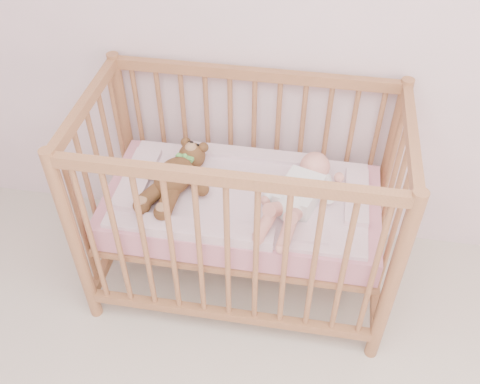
# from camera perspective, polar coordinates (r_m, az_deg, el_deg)

# --- Properties ---
(crib) EXTENTS (1.36, 0.76, 1.00)m
(crib) POSITION_cam_1_polar(r_m,az_deg,el_deg) (2.41, 0.20, -1.28)
(crib) COLOR #B1784B
(crib) RESTS_ON floor
(mattress) EXTENTS (1.22, 0.62, 0.13)m
(mattress) POSITION_cam_1_polar(r_m,az_deg,el_deg) (2.42, 0.20, -1.53)
(mattress) COLOR pink
(mattress) RESTS_ON crib
(blanket) EXTENTS (1.10, 0.58, 0.06)m
(blanket) POSITION_cam_1_polar(r_m,az_deg,el_deg) (2.37, 0.20, -0.24)
(blanket) COLOR pink
(blanket) RESTS_ON mattress
(baby) EXTENTS (0.46, 0.66, 0.15)m
(baby) POSITION_cam_1_polar(r_m,az_deg,el_deg) (2.29, 6.35, 0.07)
(baby) COLOR white
(baby) RESTS_ON blanket
(teddy_bear) EXTENTS (0.46, 0.56, 0.14)m
(teddy_bear) POSITION_cam_1_polar(r_m,az_deg,el_deg) (2.35, -7.08, 1.77)
(teddy_bear) COLOR brown
(teddy_bear) RESTS_ON blanket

